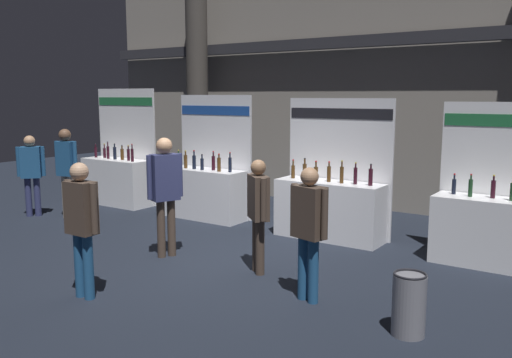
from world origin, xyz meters
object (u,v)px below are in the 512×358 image
(exhibitor_booth_1, at_px, (207,188))
(visitor_5, at_px, (66,166))
(exhibitor_booth_0, at_px, (118,176))
(visitor_6, at_px, (31,168))
(trash_bin, at_px, (409,304))
(visitor_2, at_px, (309,223))
(exhibitor_booth_3, at_px, (490,225))
(visitor_0, at_px, (82,219))
(visitor_3, at_px, (258,207))
(exhibitor_booth_2, at_px, (330,204))
(visitor_4, at_px, (165,186))

(exhibitor_booth_1, distance_m, visitor_5, 2.81)
(exhibitor_booth_0, relative_size, visitor_5, 1.45)
(exhibitor_booth_0, height_order, visitor_6, exhibitor_booth_0)
(visitor_6, bearing_deg, exhibitor_booth_0, -152.43)
(trash_bin, height_order, visitor_6, visitor_6)
(visitor_2, xyz_separation_m, visitor_5, (-6.11, 1.19, 0.10))
(exhibitor_booth_0, bearing_deg, exhibitor_booth_3, -0.36)
(exhibitor_booth_0, xyz_separation_m, visitor_2, (6.38, -2.74, 0.32))
(visitor_0, bearing_deg, visitor_3, 57.45)
(exhibitor_booth_3, height_order, trash_bin, exhibitor_booth_3)
(visitor_3, bearing_deg, exhibitor_booth_1, 1.37)
(exhibitor_booth_1, bearing_deg, visitor_3, -39.08)
(exhibitor_booth_3, distance_m, trash_bin, 2.95)
(visitor_6, bearing_deg, trash_bin, 124.48)
(visitor_0, height_order, visitor_2, visitor_0)
(visitor_2, relative_size, visitor_3, 1.02)
(exhibitor_booth_2, height_order, visitor_4, exhibitor_booth_2)
(visitor_3, bearing_deg, trash_bin, -157.59)
(exhibitor_booth_0, bearing_deg, exhibitor_booth_1, 0.60)
(exhibitor_booth_1, bearing_deg, visitor_0, -69.94)
(exhibitor_booth_2, relative_size, exhibitor_booth_3, 1.02)
(exhibitor_booth_3, xyz_separation_m, visitor_3, (-2.56, -2.16, 0.34))
(trash_bin, relative_size, visitor_4, 0.36)
(visitor_0, bearing_deg, visitor_2, 31.23)
(visitor_0, xyz_separation_m, visitor_4, (-0.37, 1.82, 0.12))
(exhibitor_booth_3, relative_size, trash_bin, 3.55)
(visitor_0, height_order, visitor_5, visitor_5)
(exhibitor_booth_0, xyz_separation_m, visitor_0, (4.08, -4.18, 0.34))
(exhibitor_booth_1, bearing_deg, exhibitor_booth_0, -179.40)
(trash_bin, relative_size, visitor_0, 0.40)
(visitor_3, distance_m, visitor_6, 5.80)
(visitor_2, bearing_deg, visitor_6, 7.57)
(exhibitor_booth_0, height_order, trash_bin, exhibitor_booth_0)
(visitor_0, bearing_deg, visitor_6, 152.01)
(exhibitor_booth_1, height_order, trash_bin, exhibitor_booth_1)
(exhibitor_booth_2, distance_m, trash_bin, 3.84)
(exhibitor_booth_2, distance_m, visitor_2, 2.98)
(trash_bin, distance_m, visitor_6, 8.28)
(visitor_0, xyz_separation_m, visitor_3, (1.22, 1.97, -0.05))
(exhibitor_booth_1, relative_size, exhibitor_booth_2, 1.02)
(exhibitor_booth_1, bearing_deg, visitor_5, -145.32)
(exhibitor_booth_2, xyz_separation_m, visitor_0, (-1.21, -4.19, 0.38))
(visitor_3, xyz_separation_m, visitor_6, (-5.79, 0.38, 0.05))
(exhibitor_booth_1, xyz_separation_m, visitor_4, (1.16, -2.39, 0.49))
(visitor_3, relative_size, visitor_4, 0.87)
(exhibitor_booth_2, relative_size, visitor_4, 1.31)
(exhibitor_booth_0, xyz_separation_m, exhibitor_booth_3, (7.86, -0.05, -0.04))
(visitor_0, distance_m, visitor_4, 1.86)
(exhibitor_booth_3, height_order, visitor_6, exhibitor_booth_3)
(visitor_0, height_order, visitor_3, visitor_0)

